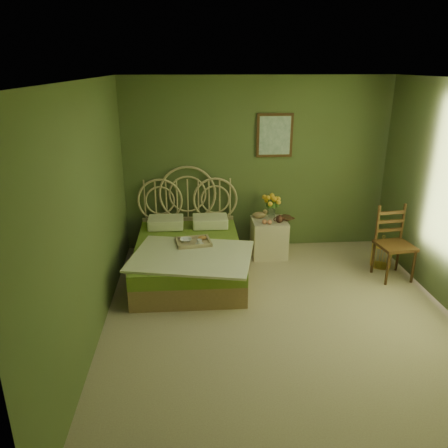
{
  "coord_description": "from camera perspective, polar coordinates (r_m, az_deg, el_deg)",
  "views": [
    {
      "loc": [
        -0.97,
        -4.2,
        2.73
      ],
      "look_at": [
        -0.59,
        1.0,
        0.83
      ],
      "focal_mm": 35.0,
      "sensor_mm": 36.0,
      "label": 1
    }
  ],
  "objects": [
    {
      "name": "bed",
      "position": [
        6.01,
        -4.65,
        -3.98
      ],
      "size": [
        1.67,
        2.11,
        1.3
      ],
      "color": "#A67F53",
      "rests_on": "floor"
    },
    {
      "name": "ceiling",
      "position": [
        4.31,
        9.25,
        18.1
      ],
      "size": [
        4.5,
        4.5,
        0.0
      ],
      "primitive_type": "plane",
      "rotation": [
        3.14,
        0.0,
        0.0
      ],
      "color": "silver",
      "rests_on": "wall_back"
    },
    {
      "name": "cereal_bowl",
      "position": [
        5.86,
        -5.0,
        -2.1
      ],
      "size": [
        0.16,
        0.16,
        0.04
      ],
      "primitive_type": "imported",
      "rotation": [
        0.0,
        0.0,
        -0.03
      ],
      "color": "white",
      "rests_on": "bed"
    },
    {
      "name": "wall_back",
      "position": [
        6.67,
        4.27,
        7.65
      ],
      "size": [
        4.0,
        0.0,
        4.0
      ],
      "primitive_type": "plane",
      "rotation": [
        1.57,
        0.0,
        0.0
      ],
      "color": "#4D6233",
      "rests_on": "floor"
    },
    {
      "name": "book_upper",
      "position": [
        6.55,
        7.5,
        0.84
      ],
      "size": [
        0.15,
        0.2,
        0.02
      ],
      "primitive_type": "imported",
      "rotation": [
        0.0,
        0.0,
        -0.0
      ],
      "color": "#472819",
      "rests_on": "nightstand"
    },
    {
      "name": "birdcage",
      "position": [
        6.64,
        19.9,
        -3.51
      ],
      "size": [
        0.28,
        0.28,
        0.43
      ],
      "rotation": [
        0.0,
        0.0,
        -0.03
      ],
      "color": "gold",
      "rests_on": "floor"
    },
    {
      "name": "nightstand",
      "position": [
        6.59,
        5.93,
        -1.15
      ],
      "size": [
        0.51,
        0.51,
        0.99
      ],
      "color": "beige",
      "rests_on": "floor"
    },
    {
      "name": "floor",
      "position": [
        5.1,
        7.59,
        -12.5
      ],
      "size": [
        4.5,
        4.5,
        0.0
      ],
      "primitive_type": "plane",
      "color": "tan",
      "rests_on": "ground"
    },
    {
      "name": "wall_art",
      "position": [
        6.61,
        6.63,
        11.42
      ],
      "size": [
        0.54,
        0.04,
        0.64
      ],
      "color": "#39210F",
      "rests_on": "wall_back"
    },
    {
      "name": "wall_left",
      "position": [
        4.55,
        -17.08,
        0.84
      ],
      "size": [
        0.0,
        4.5,
        4.5
      ],
      "primitive_type": "plane",
      "rotation": [
        1.57,
        0.0,
        1.57
      ],
      "color": "#4D6233",
      "rests_on": "floor"
    },
    {
      "name": "chair",
      "position": [
        6.28,
        21.24,
        -1.71
      ],
      "size": [
        0.48,
        0.48,
        0.98
      ],
      "rotation": [
        0.0,
        0.0,
        0.11
      ],
      "color": "#39210F",
      "rests_on": "floor"
    },
    {
      "name": "book_lower",
      "position": [
        6.56,
        7.49,
        0.68
      ],
      "size": [
        0.26,
        0.29,
        0.02
      ],
      "primitive_type": "imported",
      "rotation": [
        0.0,
        0.0,
        0.5
      ],
      "color": "#381E0F",
      "rests_on": "nightstand"
    },
    {
      "name": "coffee_cup",
      "position": [
        5.75,
        -3.22,
        -2.34
      ],
      "size": [
        0.08,
        0.08,
        0.07
      ],
      "primitive_type": "imported",
      "rotation": [
        0.0,
        0.0,
        0.08
      ],
      "color": "white",
      "rests_on": "bed"
    }
  ]
}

